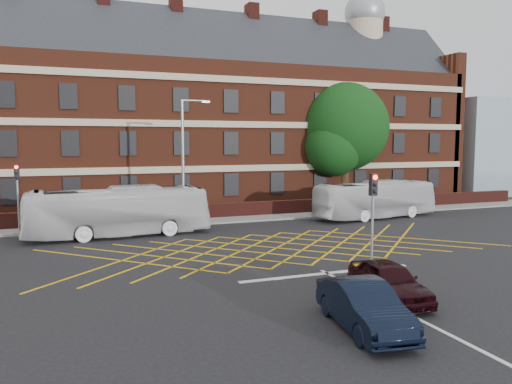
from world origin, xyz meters
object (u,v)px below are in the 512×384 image
object	(u,v)px
deciduous_tree	(344,133)
direction_signs	(40,209)
bus_right	(375,200)
car_navy	(364,306)
traffic_light_far	(18,206)
traffic_light_near	(372,232)
utility_cabinet	(358,275)
bus_left	(118,212)
car_maroon	(389,281)
street_lamp	(184,187)

from	to	relation	value
deciduous_tree	direction_signs	size ratio (longest dim) A/B	4.88
deciduous_tree	bus_right	bearing A→B (deg)	-102.06
car_navy	traffic_light_far	distance (m)	23.25
deciduous_tree	car_navy	bearing A→B (deg)	-119.43
car_navy	traffic_light_near	bearing A→B (deg)	62.18
traffic_light_far	car_navy	bearing A→B (deg)	-61.72
traffic_light_near	traffic_light_far	bearing A→B (deg)	135.40
car_navy	utility_cabinet	distance (m)	4.52
bus_right	car_navy	size ratio (longest dim) A/B	2.27
bus_left	traffic_light_near	xyz separation A→B (m)	(9.46, -12.28, 0.28)
car_maroon	street_lamp	size ratio (longest dim) A/B	0.50
car_maroon	traffic_light_near	bearing A→B (deg)	71.47
bus_right	deciduous_tree	distance (m)	8.91
traffic_light_near	street_lamp	xyz separation A→B (m)	(-5.34, 12.80, 1.01)
direction_signs	traffic_light_far	bearing A→B (deg)	-134.60
bus_left	direction_signs	world-z (taller)	bus_left
street_lamp	traffic_light_far	bearing A→B (deg)	168.17
car_maroon	direction_signs	size ratio (longest dim) A/B	1.86
bus_left	street_lamp	world-z (taller)	street_lamp
traffic_light_near	traffic_light_far	size ratio (longest dim) A/B	1.00
bus_left	utility_cabinet	xyz separation A→B (m)	(7.68, -14.00, -1.04)
traffic_light_far	bus_left	bearing A→B (deg)	-24.50
bus_left	direction_signs	size ratio (longest dim) A/B	4.86
street_lamp	direction_signs	world-z (taller)	street_lamp
street_lamp	direction_signs	xyz separation A→B (m)	(-8.60, 3.15, -1.40)
bus_right	utility_cabinet	world-z (taller)	bus_right
deciduous_tree	street_lamp	xyz separation A→B (m)	(-15.82, -7.32, -3.59)
car_maroon	utility_cabinet	bearing A→B (deg)	100.82
car_maroon	deciduous_tree	size ratio (longest dim) A/B	0.38
deciduous_tree	traffic_light_near	size ratio (longest dim) A/B	2.51
direction_signs	utility_cabinet	xyz separation A→B (m)	(12.15, -17.66, -0.93)
direction_signs	car_maroon	bearing A→B (deg)	-57.74
traffic_light_far	street_lamp	world-z (taller)	street_lamp
deciduous_tree	utility_cabinet	bearing A→B (deg)	-119.33
bus_right	street_lamp	size ratio (longest dim) A/B	1.20
bus_left	deciduous_tree	bearing A→B (deg)	-71.11
traffic_light_far	utility_cabinet	size ratio (longest dim) A/B	4.81
traffic_light_near	utility_cabinet	world-z (taller)	traffic_light_near
bus_right	car_navy	xyz separation A→B (m)	(-12.98, -18.52, -0.66)
bus_right	car_maroon	xyz separation A→B (m)	(-10.58, -16.43, -0.68)
deciduous_tree	utility_cabinet	distance (m)	25.73
street_lamp	deciduous_tree	bearing A→B (deg)	24.82
bus_left	direction_signs	bearing A→B (deg)	48.16
car_navy	traffic_light_near	size ratio (longest dim) A/B	1.02
utility_cabinet	car_maroon	bearing A→B (deg)	-85.55
deciduous_tree	direction_signs	distance (m)	25.27
street_lamp	direction_signs	bearing A→B (deg)	159.88
bus_left	car_navy	bearing A→B (deg)	-165.70
deciduous_tree	utility_cabinet	size ratio (longest dim) A/B	12.10
traffic_light_far	utility_cabinet	bearing A→B (deg)	-51.30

